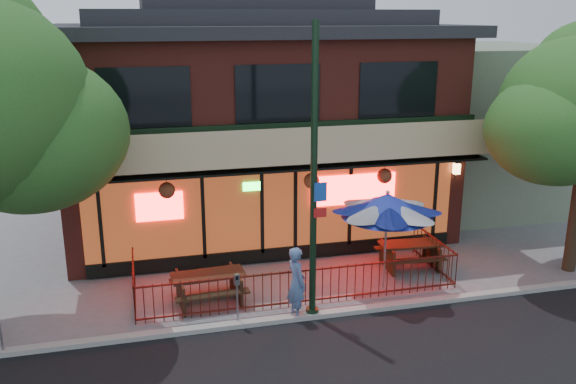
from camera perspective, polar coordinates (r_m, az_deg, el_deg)
name	(u,v)px	position (r m, az deg, el deg)	size (l,w,h in m)	color
ground	(308,308)	(15.59, 1.85, -10.84)	(80.00, 80.00, 0.00)	gray
curb	(313,315)	(15.14, 2.38, -11.47)	(80.00, 0.25, 0.12)	#999993
restaurant_building	(252,105)	(21.02, -3.42, 8.08)	(12.96, 9.49, 8.05)	maroon
neighbor_building	(476,124)	(24.99, 17.19, 6.08)	(6.00, 7.00, 6.00)	gray
patio_fence	(302,277)	(15.75, 1.36, -7.99)	(8.44, 2.62, 1.00)	#4A1610
street_light	(314,193)	(14.06, 2.42, -0.07)	(0.43, 0.32, 7.00)	black
picnic_table_left	(209,283)	(15.81, -7.45, -8.48)	(1.93, 1.53, 0.79)	#321F12
picnic_table_right	(410,251)	(18.13, 11.32, -5.45)	(1.85, 1.47, 0.75)	#392814
patio_umbrella	(387,205)	(16.06, 9.27, -1.22)	(2.39, 2.39, 2.74)	gray
pedestrian	(296,283)	(14.80, 0.80, -8.48)	(0.66, 0.44, 1.82)	#4C6999
parking_meter_near	(237,291)	(14.49, -4.79, -9.20)	(0.14, 0.13, 1.31)	gray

